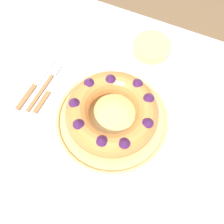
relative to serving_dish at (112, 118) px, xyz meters
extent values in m
plane|color=brown|center=(0.03, 0.01, -0.77)|extent=(8.00, 8.00, 0.00)
cube|color=silver|center=(0.03, 0.01, -0.02)|extent=(1.54, 0.93, 0.03)
cylinder|color=brown|center=(-0.67, 0.41, -0.41)|extent=(0.06, 0.06, 0.73)
cylinder|color=tan|center=(0.00, 0.00, 0.00)|extent=(0.35, 0.35, 0.01)
torus|color=tan|center=(0.00, 0.00, 0.00)|extent=(0.36, 0.36, 0.01)
torus|color=#C67538|center=(0.00, 0.00, 0.04)|extent=(0.28, 0.28, 0.07)
cone|color=#3D1947|center=(-0.10, 0.05, 0.09)|extent=(0.04, 0.04, 0.02)
cone|color=#3D1947|center=(-0.11, -0.03, 0.09)|extent=(0.04, 0.04, 0.02)
cone|color=#3D1947|center=(-0.06, -0.09, 0.09)|extent=(0.04, 0.04, 0.02)
cone|color=#3D1947|center=(0.02, -0.10, 0.09)|extent=(0.05, 0.05, 0.02)
cone|color=#3D1947|center=(0.08, -0.08, 0.09)|extent=(0.03, 0.03, 0.02)
cone|color=#3D1947|center=(0.11, 0.00, 0.09)|extent=(0.03, 0.03, 0.02)
cone|color=#3D1947|center=(0.08, 0.07, 0.09)|extent=(0.04, 0.04, 0.02)
cone|color=#3D1947|center=(0.04, 0.11, 0.09)|extent=(0.04, 0.04, 0.02)
cone|color=#3D1947|center=(-0.04, 0.09, 0.09)|extent=(0.04, 0.04, 0.02)
cube|color=#936038|center=(-0.26, -0.02, -0.01)|extent=(0.01, 0.16, 0.01)
cube|color=silver|center=(-0.26, 0.09, -0.01)|extent=(0.02, 0.06, 0.01)
cube|color=#936038|center=(-0.30, -0.05, -0.01)|extent=(0.02, 0.11, 0.01)
cube|color=silver|center=(-0.30, 0.07, -0.01)|extent=(0.02, 0.13, 0.00)
cube|color=#936038|center=(-0.24, -0.04, -0.01)|extent=(0.02, 0.09, 0.01)
cube|color=silver|center=(-0.24, 0.05, -0.01)|extent=(0.02, 0.11, 0.00)
cylinder|color=tan|center=(0.01, 0.32, 0.01)|extent=(0.14, 0.14, 0.03)
cube|color=#B2D1B7|center=(0.30, 0.02, -0.01)|extent=(0.18, 0.14, 0.00)
camera|label=1|loc=(0.12, -0.25, 0.64)|focal=35.00mm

